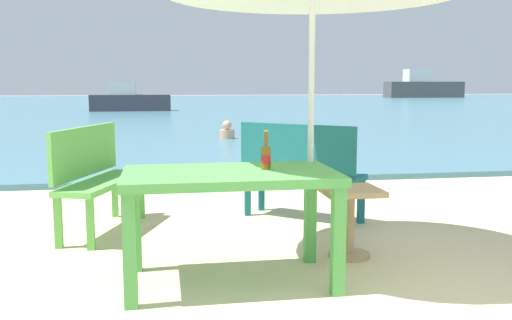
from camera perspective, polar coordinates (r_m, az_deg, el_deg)
The scene contains 9 objects.
sea_water at distance 32.34m, azimuth -7.12°, elevation 5.48°, with size 120.00×50.00×0.08m, color teal.
picnic_table_green at distance 3.72m, azimuth -2.64°, elevation -2.81°, with size 1.40×0.80×0.76m.
beer_bottle_amber at distance 3.77m, azimuth 1.01°, elevation 0.45°, with size 0.07×0.07×0.26m.
side_table_wood at distance 4.39m, azimuth 9.51°, elevation -5.23°, with size 0.44×0.44×0.54m.
bench_teal_center at distance 5.44m, azimuth 4.48°, elevation -0.60°, with size 1.15×1.05×0.95m.
bench_green_right at distance 5.24m, azimuth -15.97°, elevation -1.21°, with size 0.74×1.25×0.95m.
swimmer_person at distance 12.78m, azimuth -2.96°, elevation 2.90°, with size 0.34×0.34×0.41m.
boat_cargo_ship at distance 26.01m, azimuth -12.70°, elevation 5.90°, with size 3.54×0.96×1.29m.
boat_ferry at distance 50.57m, azimuth 16.55°, elevation 7.07°, with size 6.59×1.80×2.40m.
Camera 1 is at (-1.33, -2.28, 1.34)m, focal length 39.45 mm.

